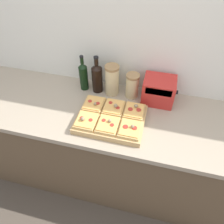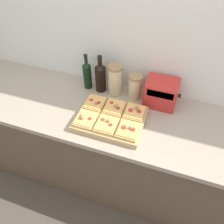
{
  "view_description": "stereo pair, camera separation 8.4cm",
  "coord_description": "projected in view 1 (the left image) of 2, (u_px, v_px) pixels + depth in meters",
  "views": [
    {
      "loc": [
        0.18,
        -0.75,
        2.02
      ],
      "look_at": [
        -0.08,
        0.26,
        0.97
      ],
      "focal_mm": 35.0,
      "sensor_mm": 36.0,
      "label": 1
    },
    {
      "loc": [
        0.26,
        -0.72,
        2.02
      ],
      "look_at": [
        -0.08,
        0.26,
        0.97
      ],
      "focal_mm": 35.0,
      "sensor_mm": 36.0,
      "label": 2
    }
  ],
  "objects": [
    {
      "name": "pizza_slice_front_center",
      "position": [
        108.0,
        125.0,
        1.41
      ],
      "size": [
        0.14,
        0.16,
        0.05
      ],
      "color": "tan",
      "rests_on": "cutting_board"
    },
    {
      "name": "pizza_slice_back_center",
      "position": [
        114.0,
        107.0,
        1.52
      ],
      "size": [
        0.14,
        0.16,
        0.05
      ],
      "color": "tan",
      "rests_on": "cutting_board"
    },
    {
      "name": "wall_back",
      "position": [
        137.0,
        46.0,
        1.55
      ],
      "size": [
        6.0,
        0.06,
        2.5
      ],
      "color": "silver",
      "rests_on": "ground_plane"
    },
    {
      "name": "wine_bottle",
      "position": [
        97.0,
        77.0,
        1.65
      ],
      "size": [
        0.08,
        0.08,
        0.3
      ],
      "color": "black",
      "rests_on": "kitchen_counter"
    },
    {
      "name": "toaster_oven",
      "position": [
        159.0,
        90.0,
        1.59
      ],
      "size": [
        0.25,
        0.19,
        0.19
      ],
      "color": "red",
      "rests_on": "kitchen_counter"
    },
    {
      "name": "grain_jar_tall",
      "position": [
        112.0,
        80.0,
        1.63
      ],
      "size": [
        0.11,
        0.11,
        0.24
      ],
      "color": "beige",
      "rests_on": "kitchen_counter"
    },
    {
      "name": "pizza_slice_back_left",
      "position": [
        94.0,
        104.0,
        1.55
      ],
      "size": [
        0.14,
        0.16,
        0.05
      ],
      "color": "tan",
      "rests_on": "cutting_board"
    },
    {
      "name": "pizza_slice_front_left",
      "position": [
        86.0,
        121.0,
        1.43
      ],
      "size": [
        0.14,
        0.16,
        0.06
      ],
      "color": "tan",
      "rests_on": "cutting_board"
    },
    {
      "name": "olive_oil_bottle",
      "position": [
        84.0,
        76.0,
        1.67
      ],
      "size": [
        0.07,
        0.07,
        0.29
      ],
      "color": "black",
      "rests_on": "kitchen_counter"
    },
    {
      "name": "ground_plane",
      "position": [
        113.0,
        208.0,
        1.98
      ],
      "size": [
        12.0,
        12.0,
        0.0
      ],
      "primitive_type": "plane",
      "color": "#4C4238"
    },
    {
      "name": "pizza_slice_back_right",
      "position": [
        134.0,
        111.0,
        1.5
      ],
      "size": [
        0.14,
        0.16,
        0.05
      ],
      "color": "tan",
      "rests_on": "cutting_board"
    },
    {
      "name": "grain_jar_short",
      "position": [
        132.0,
        86.0,
        1.62
      ],
      "size": [
        0.1,
        0.1,
        0.2
      ],
      "color": "beige",
      "rests_on": "kitchen_counter"
    },
    {
      "name": "cutting_board",
      "position": [
        111.0,
        119.0,
        1.49
      ],
      "size": [
        0.45,
        0.35,
        0.04
      ],
      "primitive_type": "cube",
      "color": "tan",
      "rests_on": "kitchen_counter"
    },
    {
      "name": "pizza_slice_front_right",
      "position": [
        130.0,
        129.0,
        1.38
      ],
      "size": [
        0.14,
        0.16,
        0.05
      ],
      "color": "tan",
      "rests_on": "cutting_board"
    },
    {
      "name": "kitchen_counter",
      "position": [
        122.0,
        151.0,
        1.87
      ],
      "size": [
        2.63,
        0.67,
        0.91
      ],
      "color": "brown",
      "rests_on": "ground_plane"
    }
  ]
}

